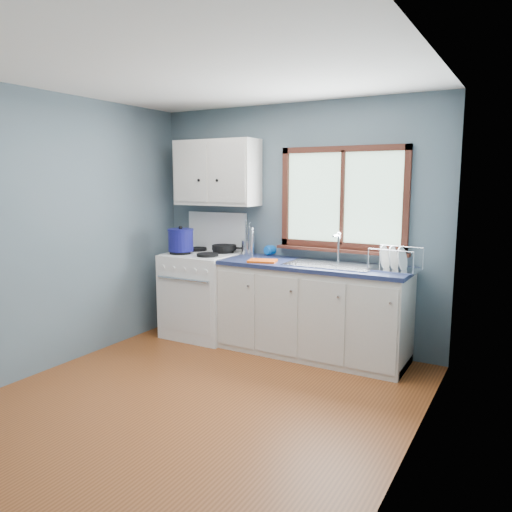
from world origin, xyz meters
The scene contains 18 objects.
floor centered at (0.00, 0.00, -0.01)m, with size 3.20×3.60×0.02m, color brown.
ceiling centered at (0.00, 0.00, 2.51)m, with size 3.20×3.60×0.02m, color white.
wall_back centered at (0.00, 1.81, 1.25)m, with size 3.20×0.02×2.50m, color slate.
wall_left centered at (-1.61, 0.00, 1.25)m, with size 0.02×3.60×2.50m, color slate.
wall_right centered at (1.61, 0.00, 1.25)m, with size 0.02×3.60×2.50m, color slate.
gas_range centered at (-0.95, 1.47, 0.49)m, with size 0.76×0.69×1.36m.
base_cabinets centered at (0.36, 1.49, 0.41)m, with size 1.85×0.60×0.88m.
countertop centered at (0.36, 1.49, 0.90)m, with size 1.89×0.64×0.04m, color #192144.
sink centered at (0.54, 1.49, 0.86)m, with size 0.84×0.46×0.44m.
window centered at (0.54, 1.77, 1.48)m, with size 1.36×0.10×1.03m.
upper_cabinets centered at (-0.85, 1.63, 1.80)m, with size 0.95×0.35×0.70m.
skillet centered at (-0.76, 1.63, 0.99)m, with size 0.42×0.32×0.05m.
stockpot centered at (-1.13, 1.33, 1.08)m, with size 0.30×0.30×0.27m.
utensil_crock centered at (-0.50, 1.68, 1.00)m, with size 0.14×0.14×0.39m.
thermos centered at (-0.44, 1.66, 1.07)m, with size 0.07×0.07×0.30m, color silver.
soap_bottle centered at (-0.29, 1.72, 1.06)m, with size 0.11×0.11×0.28m, color blue.
dish_towel centered at (-0.12, 1.33, 0.93)m, with size 0.28×0.20×0.02m, color #DD4C0E.
dish_rack centered at (1.13, 1.51, 0.98)m, with size 0.44×0.35×0.22m.
Camera 1 is at (2.22, -2.94, 1.73)m, focal length 35.00 mm.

